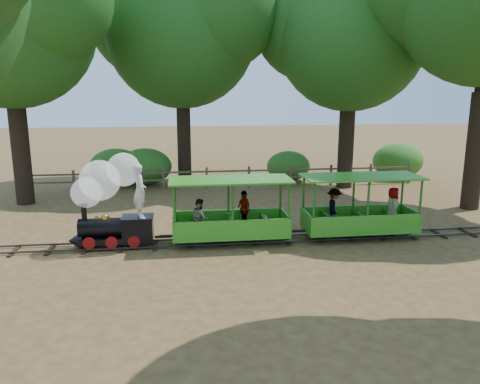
{
  "coord_description": "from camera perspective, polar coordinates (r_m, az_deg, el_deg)",
  "views": [
    {
      "loc": [
        -2.16,
        -13.49,
        4.61
      ],
      "look_at": [
        -0.38,
        0.5,
        1.47
      ],
      "focal_mm": 35.0,
      "sensor_mm": 36.0,
      "label": 1
    }
  ],
  "objects": [
    {
      "name": "track",
      "position": [
        14.39,
        1.77,
        -5.83
      ],
      "size": [
        22.0,
        1.0,
        0.1
      ],
      "color": "#3F3D3A",
      "rests_on": "ground"
    },
    {
      "name": "shrub_west",
      "position": [
        23.3,
        -14.86,
        2.96
      ],
      "size": [
        2.57,
        1.98,
        1.78
      ],
      "primitive_type": "ellipsoid",
      "color": "#2D6B1E",
      "rests_on": "ground"
    },
    {
      "name": "locomotive",
      "position": [
        14.03,
        -15.71,
        -0.26
      ],
      "size": [
        2.48,
        1.17,
        2.85
      ],
      "color": "black",
      "rests_on": "ground"
    },
    {
      "name": "shrub_mid_w",
      "position": [
        23.15,
        -11.49,
        3.06
      ],
      "size": [
        2.56,
        1.97,
        1.77
      ],
      "primitive_type": "ellipsoid",
      "color": "#2D6B1E",
      "rests_on": "ground"
    },
    {
      "name": "oak_nw",
      "position": [
        20.78,
        -26.59,
        19.07
      ],
      "size": [
        8.21,
        7.23,
        10.37
      ],
      "color": "#2D2116",
      "rests_on": "ground"
    },
    {
      "name": "shrub_east",
      "position": [
        25.64,
        18.69,
        3.62
      ],
      "size": [
        2.65,
        2.04,
        1.83
      ],
      "primitive_type": "ellipsoid",
      "color": "#2D6B1E",
      "rests_on": "ground"
    },
    {
      "name": "shrub_mid_e",
      "position": [
        23.72,
        5.92,
        3.16
      ],
      "size": [
        2.2,
        1.69,
        1.52
      ],
      "primitive_type": "ellipsoid",
      "color": "#2D6B1E",
      "rests_on": "ground"
    },
    {
      "name": "carriage_front",
      "position": [
        14.08,
        -1.44,
        -3.24
      ],
      "size": [
        3.62,
        1.48,
        1.88
      ],
      "color": "green",
      "rests_on": "track"
    },
    {
      "name": "fence",
      "position": [
        21.97,
        -1.48,
        1.99
      ],
      "size": [
        18.1,
        0.1,
        1.0
      ],
      "color": "brown",
      "rests_on": "ground"
    },
    {
      "name": "ground",
      "position": [
        14.41,
        1.76,
        -6.09
      ],
      "size": [
        90.0,
        90.0,
        0.0
      ],
      "primitive_type": "plane",
      "color": "olive",
      "rests_on": "ground"
    },
    {
      "name": "oak_ne",
      "position": [
        22.57,
        13.3,
        18.93
      ],
      "size": [
        8.38,
        7.38,
        10.25
      ],
      "color": "#2D2116",
      "rests_on": "ground"
    },
    {
      "name": "carriage_rear",
      "position": [
        15.06,
        14.3,
        -2.47
      ],
      "size": [
        3.62,
        1.48,
        1.88
      ],
      "color": "green",
      "rests_on": "track"
    },
    {
      "name": "oak_nc",
      "position": [
        23.27,
        -7.31,
        19.73
      ],
      "size": [
        8.88,
        7.82,
        10.74
      ],
      "color": "#2D2116",
      "rests_on": "ground"
    }
  ]
}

